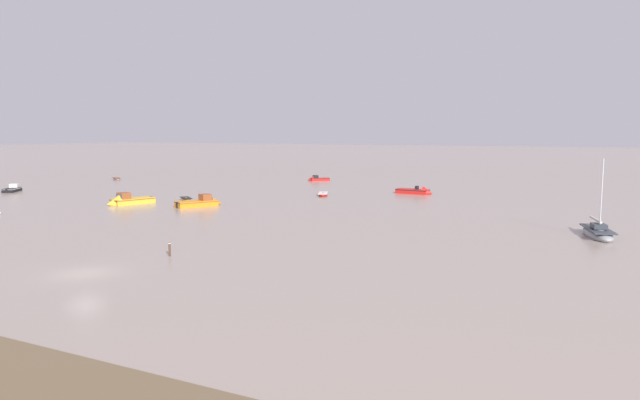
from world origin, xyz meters
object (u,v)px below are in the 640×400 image
object	(u,v)px
mooring_post_near	(170,250)
motorboat_moored_2	(203,203)
motorboat_moored_4	(14,190)
motorboat_moored_5	(316,180)
sailboat_moored_3	(598,233)
rowboat_moored_1	(117,179)
rowboat_moored_0	(323,195)
rowboat_moored_2	(186,199)
motorboat_moored_1	(418,192)
motorboat_moored_0	(126,202)

from	to	relation	value
mooring_post_near	motorboat_moored_2	bearing A→B (deg)	123.43
motorboat_moored_4	motorboat_moored_5	bearing A→B (deg)	-74.52
motorboat_moored_2	sailboat_moored_3	distance (m)	48.91
rowboat_moored_1	motorboat_moored_4	size ratio (longest dim) A/B	0.72
rowboat_moored_0	motorboat_moored_5	distance (m)	28.14
motorboat_moored_4	rowboat_moored_2	bearing A→B (deg)	-118.79
motorboat_moored_4	motorboat_moored_5	world-z (taller)	motorboat_moored_4
rowboat_moored_0	sailboat_moored_3	distance (m)	44.99
rowboat_moored_0	motorboat_moored_4	xyz separation A→B (m)	(-50.39, -17.84, 0.11)
sailboat_moored_3	rowboat_moored_2	bearing A→B (deg)	-111.17
rowboat_moored_1	motorboat_moored_1	size ratio (longest dim) A/B	0.59
motorboat_moored_4	motorboat_moored_2	bearing A→B (deg)	-125.46
motorboat_moored_4	mooring_post_near	distance (m)	65.88
motorboat_moored_0	motorboat_moored_4	world-z (taller)	motorboat_moored_0
rowboat_moored_1	rowboat_moored_2	distance (m)	44.39
rowboat_moored_0	motorboat_moored_0	xyz separation A→B (m)	(-19.50, -22.68, 0.20)
rowboat_moored_2	motorboat_moored_1	distance (m)	37.03
rowboat_moored_0	motorboat_moored_4	distance (m)	53.45
motorboat_moored_0	motorboat_moored_1	bearing A→B (deg)	153.21
rowboat_moored_0	rowboat_moored_2	xyz separation A→B (m)	(-15.40, -14.83, -0.03)
rowboat_moored_0	motorboat_moored_1	size ratio (longest dim) A/B	0.72
motorboat_moored_4	rowboat_moored_0	bearing A→B (deg)	-104.21
motorboat_moored_5	motorboat_moored_2	bearing A→B (deg)	52.69
motorboat_moored_1	sailboat_moored_3	bearing A→B (deg)	-43.31
rowboat_moored_0	motorboat_moored_1	xyz separation A→B (m)	(12.70, 9.29, 0.10)
motorboat_moored_4	motorboat_moored_0	bearing A→B (deg)	-132.61
rowboat_moored_1	mooring_post_near	distance (m)	82.78
motorboat_moored_2	motorboat_moored_5	world-z (taller)	motorboat_moored_2
motorboat_moored_4	mooring_post_near	xyz separation A→B (m)	(59.46, -28.35, 0.26)
rowboat_moored_0	motorboat_moored_1	world-z (taller)	motorboat_moored_1
rowboat_moored_1	rowboat_moored_0	bearing A→B (deg)	-157.23
rowboat_moored_0	motorboat_moored_4	size ratio (longest dim) A/B	0.87
motorboat_moored_1	motorboat_moored_2	world-z (taller)	motorboat_moored_2
rowboat_moored_0	motorboat_moored_4	world-z (taller)	motorboat_moored_4
motorboat_moored_0	motorboat_moored_2	distance (m)	11.28
motorboat_moored_1	motorboat_moored_4	world-z (taller)	motorboat_moored_1
motorboat_moored_5	sailboat_moored_3	bearing A→B (deg)	96.33
motorboat_moored_2	rowboat_moored_2	bearing A→B (deg)	85.67
rowboat_moored_1	motorboat_moored_5	xyz separation A→B (m)	(39.60, 16.41, 0.11)
rowboat_moored_0	motorboat_moored_0	world-z (taller)	motorboat_moored_0
mooring_post_near	rowboat_moored_1	bearing A→B (deg)	139.00
motorboat_moored_0	rowboat_moored_2	xyz separation A→B (m)	(4.09, 7.85, -0.23)
motorboat_moored_0	rowboat_moored_1	distance (m)	45.81
mooring_post_near	motorboat_moored_4	bearing A→B (deg)	154.51
motorboat_moored_4	mooring_post_near	size ratio (longest dim) A/B	4.09
motorboat_moored_2	motorboat_moored_5	size ratio (longest dim) A/B	1.51
rowboat_moored_2	motorboat_moored_4	xyz separation A→B (m)	(-34.99, -3.01, 0.13)
motorboat_moored_4	mooring_post_near	bearing A→B (deg)	-149.19
motorboat_moored_1	motorboat_moored_5	bearing A→B (deg)	154.09
motorboat_moored_0	sailboat_moored_3	bearing A→B (deg)	110.60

